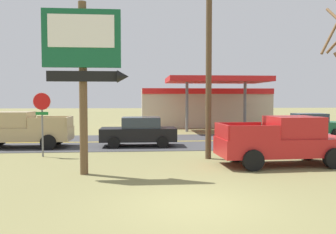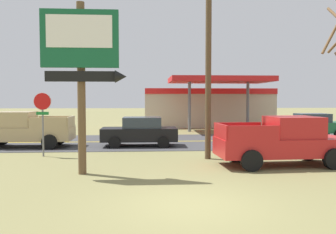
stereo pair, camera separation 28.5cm
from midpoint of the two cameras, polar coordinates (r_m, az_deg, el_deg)
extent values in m
plane|color=olive|center=(9.09, 4.32, -14.11)|extent=(180.00, 180.00, 0.00)
cube|color=#3D3D3F|center=(21.80, -0.48, -4.01)|extent=(140.00, 8.00, 0.02)
cube|color=gold|center=(21.80, -0.48, -3.98)|extent=(126.00, 0.20, 0.01)
cylinder|color=brown|center=(12.66, -13.29, 4.46)|extent=(0.28, 0.28, 6.03)
cube|color=#145633|center=(12.65, -13.52, 12.30)|extent=(2.66, 0.16, 1.98)
cube|color=white|center=(12.60, -13.61, 13.43)|extent=(2.23, 0.03, 1.11)
cube|color=black|center=(12.51, -13.45, 6.45)|extent=(2.39, 0.12, 0.36)
cone|color=black|center=(12.35, -7.01, 6.55)|extent=(0.40, 0.44, 0.44)
cylinder|color=slate|center=(17.13, -19.22, -2.43)|extent=(0.08, 0.08, 2.20)
cylinder|color=red|center=(17.03, -19.33, 2.42)|extent=(0.76, 0.03, 0.76)
cylinder|color=white|center=(17.05, -19.31, 2.42)|extent=(0.80, 0.01, 0.80)
cube|color=#19722D|center=(17.04, -19.30, 0.57)|extent=(0.56, 0.03, 0.14)
cylinder|color=brown|center=(15.71, 7.12, 10.19)|extent=(0.26, 0.26, 9.29)
cylinder|color=brown|center=(18.11, 25.73, 12.33)|extent=(1.32, 0.54, 2.05)
cylinder|color=brown|center=(17.56, 25.88, 14.79)|extent=(0.16, 1.09, 0.86)
cube|color=beige|center=(34.69, 6.43, 1.55)|extent=(12.00, 6.00, 3.60)
cube|color=red|center=(31.69, 7.42, 4.21)|extent=(12.00, 0.12, 0.50)
cube|color=red|center=(28.83, 8.57, 6.01)|extent=(8.00, 5.00, 0.40)
cylinder|color=slate|center=(28.38, 3.80, 1.84)|extent=(0.24, 0.24, 4.20)
cylinder|color=slate|center=(29.40, 13.12, 1.81)|extent=(0.24, 0.24, 4.20)
cube|color=red|center=(14.83, 18.58, -4.57)|extent=(5.29, 2.21, 0.72)
cube|color=red|center=(14.94, 20.19, -1.53)|extent=(1.98, 1.89, 0.84)
cube|color=#28333D|center=(15.36, 23.16, -1.47)|extent=(0.18, 1.66, 0.71)
cube|color=red|center=(15.05, 11.86, -1.92)|extent=(1.95, 0.21, 0.56)
cube|color=red|center=(13.32, 14.35, -2.58)|extent=(1.95, 0.21, 0.56)
cube|color=red|center=(13.88, 9.23, -2.30)|extent=(0.21, 1.88, 0.56)
cylinder|color=black|center=(16.46, 22.22, -5.16)|extent=(0.81, 0.32, 0.80)
cylinder|color=black|center=(14.80, 25.88, -6.14)|extent=(0.81, 0.32, 0.80)
cylinder|color=black|center=(15.19, 11.43, -5.66)|extent=(0.81, 0.32, 0.80)
cylinder|color=black|center=(13.37, 14.03, -6.88)|extent=(0.81, 0.32, 0.80)
cube|color=tan|center=(20.74, -21.98, -2.51)|extent=(5.20, 1.96, 0.72)
cube|color=tan|center=(20.83, -23.20, -0.36)|extent=(1.90, 1.80, 0.84)
cube|color=tan|center=(19.37, -18.58, -0.92)|extent=(1.95, 0.12, 0.56)
cube|color=tan|center=(21.15, -17.30, -0.58)|extent=(1.95, 0.12, 0.56)
cube|color=tan|center=(20.04, -15.21, -0.74)|extent=(0.12, 1.88, 0.56)
cylinder|color=black|center=(22.24, -25.12, -3.15)|extent=(0.80, 0.28, 0.80)
cylinder|color=black|center=(19.38, -18.33, -3.88)|extent=(0.80, 0.28, 0.80)
cylinder|color=black|center=(21.27, -17.00, -3.26)|extent=(0.80, 0.28, 0.80)
cube|color=#1E6038|center=(26.51, 22.98, -1.55)|extent=(4.20, 1.76, 0.72)
cube|color=#2D3842|center=(26.40, 22.72, -0.12)|extent=(2.10, 1.56, 0.60)
cylinder|color=black|center=(27.92, 24.54, -2.10)|extent=(0.64, 0.24, 0.64)
cylinder|color=black|center=(26.78, 19.62, -2.21)|extent=(0.64, 0.24, 0.64)
cylinder|color=black|center=(25.18, 21.21, -2.56)|extent=(0.64, 0.24, 0.64)
cube|color=black|center=(19.70, -4.27, -2.81)|extent=(4.20, 1.76, 0.72)
cube|color=#2D3842|center=(19.65, -3.84, -0.89)|extent=(2.10, 1.56, 0.60)
cylinder|color=black|center=(18.93, -8.25, -4.17)|extent=(0.64, 0.24, 0.64)
cylinder|color=black|center=(20.67, -7.86, -3.56)|extent=(0.64, 0.24, 0.64)
cylinder|color=black|center=(18.90, -0.33, -4.15)|extent=(0.64, 0.24, 0.64)
cylinder|color=black|center=(20.65, -0.62, -3.54)|extent=(0.64, 0.24, 0.64)
camera|label=1|loc=(0.14, -89.51, 0.03)|focal=37.45mm
camera|label=2|loc=(0.14, 90.49, -0.03)|focal=37.45mm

